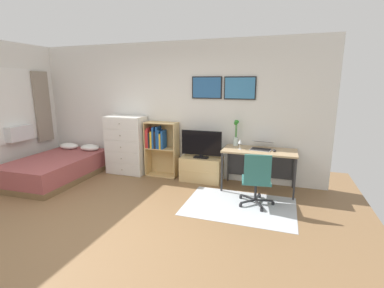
# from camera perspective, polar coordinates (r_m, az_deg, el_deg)

# --- Properties ---
(ground_plane) EXTENTS (7.20, 7.20, 0.00)m
(ground_plane) POSITION_cam_1_polar(r_m,az_deg,el_deg) (4.04, -18.11, -16.10)
(ground_plane) COLOR brown
(wall_back_with_posters) EXTENTS (6.12, 0.09, 2.70)m
(wall_back_with_posters) POSITION_cam_1_polar(r_m,az_deg,el_deg) (5.70, -4.23, 7.03)
(wall_back_with_posters) COLOR silver
(wall_back_with_posters) RESTS_ON ground_plane
(area_rug) EXTENTS (1.70, 1.20, 0.01)m
(area_rug) POSITION_cam_1_polar(r_m,az_deg,el_deg) (4.49, 9.80, -12.55)
(area_rug) COLOR #B2B7BC
(area_rug) RESTS_ON ground_plane
(bed) EXTENTS (1.34, 2.02, 0.57)m
(bed) POSITION_cam_1_polar(r_m,az_deg,el_deg) (6.23, -26.21, -4.38)
(bed) COLOR brown
(bed) RESTS_ON ground_plane
(dresser) EXTENTS (0.83, 0.46, 1.23)m
(dresser) POSITION_cam_1_polar(r_m,az_deg,el_deg) (6.00, -13.43, -0.18)
(dresser) COLOR white
(dresser) RESTS_ON ground_plane
(bookshelf) EXTENTS (0.67, 0.30, 1.12)m
(bookshelf) POSITION_cam_1_polar(r_m,az_deg,el_deg) (5.70, -6.78, -0.07)
(bookshelf) COLOR tan
(bookshelf) RESTS_ON ground_plane
(tv_stand) EXTENTS (0.81, 0.41, 0.48)m
(tv_stand) POSITION_cam_1_polar(r_m,az_deg,el_deg) (5.44, 1.96, -5.23)
(tv_stand) COLOR tan
(tv_stand) RESTS_ON ground_plane
(television) EXTENTS (0.80, 0.16, 0.53)m
(television) POSITION_cam_1_polar(r_m,az_deg,el_deg) (5.29, 1.93, -0.09)
(television) COLOR black
(television) RESTS_ON tv_stand
(desk) EXTENTS (1.27, 0.63, 0.74)m
(desk) POSITION_cam_1_polar(r_m,az_deg,el_deg) (5.11, 13.84, -2.42)
(desk) COLOR tan
(desk) RESTS_ON ground_plane
(office_chair) EXTENTS (0.58, 0.58, 0.86)m
(office_chair) POSITION_cam_1_polar(r_m,az_deg,el_deg) (4.38, 13.25, -6.97)
(office_chair) COLOR #232326
(office_chair) RESTS_ON ground_plane
(laptop) EXTENTS (0.40, 0.42, 0.16)m
(laptop) POSITION_cam_1_polar(r_m,az_deg,el_deg) (5.06, 14.26, -0.36)
(laptop) COLOR #B7B7BC
(laptop) RESTS_ON desk
(computer_mouse) EXTENTS (0.06, 0.10, 0.03)m
(computer_mouse) POSITION_cam_1_polar(r_m,az_deg,el_deg) (4.95, 16.69, -1.31)
(computer_mouse) COLOR #262628
(computer_mouse) RESTS_ON desk
(bamboo_vase) EXTENTS (0.09, 0.11, 0.49)m
(bamboo_vase) POSITION_cam_1_polar(r_m,az_deg,el_deg) (5.22, 9.12, 2.55)
(bamboo_vase) COLOR silver
(bamboo_vase) RESTS_ON desk
(wine_glass) EXTENTS (0.07, 0.07, 0.18)m
(wine_glass) POSITION_cam_1_polar(r_m,az_deg,el_deg) (4.96, 9.94, 0.44)
(wine_glass) COLOR silver
(wine_glass) RESTS_ON desk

